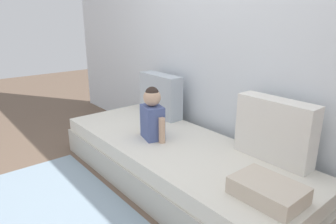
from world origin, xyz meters
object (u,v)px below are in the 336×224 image
Objects in this scene: throw_pillow_left at (161,95)px; toddler at (152,114)px; banana at (150,127)px; folded_blanket at (268,190)px; throw_pillow_right at (275,130)px; couch at (176,163)px.

toddler is (0.45, -0.44, -0.01)m from throw_pillow_left.
folded_blanket is at bearing -6.14° from banana.
toddler is 2.71× the size of banana.
banana is 0.42× the size of folded_blanket.
throw_pillow_left is 3.15× the size of banana.
couch is at bearing -151.84° from throw_pillow_right.
banana is (-0.42, 0.03, 0.21)m from couch.
banana is (-0.20, 0.11, -0.20)m from toddler.
toddler reaches higher than banana.
toddler is at bearing -153.65° from throw_pillow_right.
banana is at bearing -163.22° from throw_pillow_right.
throw_pillow_left is (-0.67, 0.36, 0.41)m from couch.
folded_blanket reaches higher than banana.
couch is 0.87m from throw_pillow_right.
throw_pillow_left is 1.34× the size of folded_blanket.
couch is 5.32× the size of toddler.
couch is at bearing -28.16° from throw_pillow_left.
throw_pillow_left is 1.35m from throw_pillow_right.
throw_pillow_right reaches higher than toddler.
couch is at bearing 20.52° from toddler.
throw_pillow_right reaches higher than folded_blanket.
throw_pillow_left is at bearing 180.00° from throw_pillow_right.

